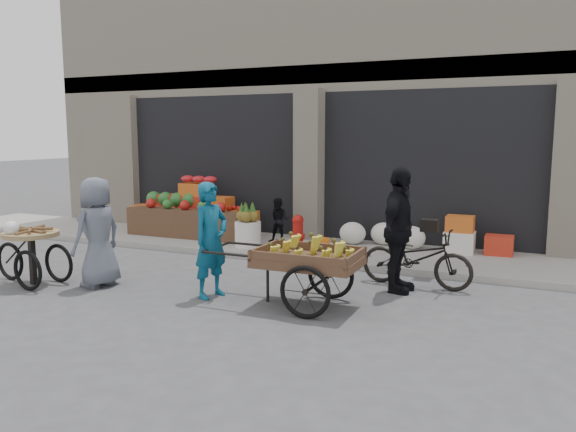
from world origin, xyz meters
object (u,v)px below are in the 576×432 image
at_px(banana_cart, 305,255).
at_px(bicycle, 417,258).
at_px(fire_hydrant, 298,232).
at_px(tricycle_cart, 31,249).
at_px(orange_bucket, 321,246).
at_px(seated_person, 279,220).
at_px(cyclist, 399,230).
at_px(vendor_woman, 211,240).
at_px(vendor_grey, 97,232).
at_px(pineapple_bin, 248,234).

height_order(banana_cart, bicycle, banana_cart).
distance_m(fire_hydrant, bicycle, 2.73).
height_order(tricycle_cart, bicycle, tricycle_cart).
bearing_deg(banana_cart, orange_bucket, 105.62).
bearing_deg(orange_bucket, seated_person, 149.74).
relative_size(banana_cart, cyclist, 1.26).
relative_size(fire_hydrant, bicycle, 0.41).
height_order(seated_person, vendor_woman, vendor_woman).
bearing_deg(banana_cart, seated_person, 119.57).
height_order(orange_bucket, vendor_woman, vendor_woman).
distance_m(orange_bucket, vendor_grey, 4.01).
xyz_separation_m(vendor_woman, vendor_grey, (-1.90, -0.21, 0.01)).
height_order(fire_hydrant, cyclist, cyclist).
bearing_deg(seated_person, tricycle_cart, -129.62).
distance_m(seated_person, vendor_woman, 3.62).
xyz_separation_m(fire_hydrant, vendor_grey, (-2.02, -3.12, 0.34)).
height_order(pineapple_bin, vendor_woman, vendor_woman).
bearing_deg(tricycle_cart, fire_hydrant, 53.15).
xyz_separation_m(banana_cart, vendor_woman, (-1.40, -0.11, 0.12)).
bearing_deg(orange_bucket, vendor_grey, -129.36).
bearing_deg(cyclist, fire_hydrant, 59.72).
height_order(banana_cart, vendor_grey, vendor_grey).
xyz_separation_m(seated_person, vendor_grey, (-1.32, -3.77, 0.26)).
relative_size(pineapple_bin, fire_hydrant, 0.73).
height_order(vendor_woman, vendor_grey, vendor_grey).
bearing_deg(fire_hydrant, orange_bucket, -5.71).
relative_size(pineapple_bin, orange_bucket, 1.62).
xyz_separation_m(vendor_woman, bicycle, (2.59, 1.76, -0.38)).
xyz_separation_m(pineapple_bin, fire_hydrant, (1.10, -0.05, 0.13)).
bearing_deg(vendor_woman, vendor_grey, 109.82).
relative_size(pineapple_bin, bicycle, 0.30).
bearing_deg(vendor_grey, cyclist, 118.01).
relative_size(pineapple_bin, banana_cart, 0.22).
distance_m(pineapple_bin, vendor_woman, 3.16).
bearing_deg(bicycle, cyclist, 157.45).
distance_m(orange_bucket, tricycle_cart, 4.93).
bearing_deg(bicycle, seated_person, 64.44).
height_order(pineapple_bin, vendor_grey, vendor_grey).
bearing_deg(vendor_woman, orange_bucket, 1.48).
height_order(fire_hydrant, bicycle, bicycle).
xyz_separation_m(orange_bucket, tricycle_cart, (-3.54, -3.42, 0.30)).
relative_size(pineapple_bin, seated_person, 0.56).
bearing_deg(pineapple_bin, cyclist, -25.39).
bearing_deg(cyclist, banana_cart, 145.73).
distance_m(tricycle_cart, cyclist, 5.66).
xyz_separation_m(tricycle_cart, bicycle, (5.51, 2.31, -0.11)).
bearing_deg(seated_person, pineapple_bin, -133.69).
relative_size(seated_person, banana_cart, 0.39).
bearing_deg(cyclist, orange_bucket, 53.78).
height_order(seated_person, banana_cart, seated_person).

